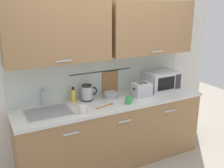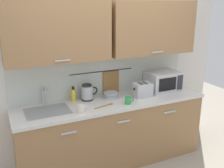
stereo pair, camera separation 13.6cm
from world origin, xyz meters
name	(u,v)px [view 1 (the left image)]	position (x,y,z in m)	size (l,w,h in m)	color
counter_unit	(112,132)	(-0.01, 0.30, 0.46)	(2.53, 0.64, 0.90)	#997047
back_wall_assembly	(105,51)	(0.00, 0.53, 1.52)	(3.70, 0.41, 2.50)	silver
sink_faucet	(43,95)	(-0.84, 0.53, 1.04)	(0.09, 0.17, 0.22)	#B2B5BA
microwave	(161,80)	(0.85, 0.41, 1.04)	(0.46, 0.35, 0.27)	silver
electric_kettle	(87,93)	(-0.28, 0.48, 1.00)	(0.23, 0.16, 0.21)	black
dish_soap_bottle	(73,95)	(-0.46, 0.51, 0.99)	(0.06, 0.06, 0.20)	yellow
mug_near_sink	(83,109)	(-0.49, 0.11, 0.95)	(0.12, 0.08, 0.09)	silver
mixing_bowl	(111,95)	(0.03, 0.41, 0.94)	(0.21, 0.21, 0.08)	#A5ADB7
toaster	(142,89)	(0.44, 0.28, 1.00)	(0.26, 0.17, 0.19)	#B7BABF
mug_by_kettle	(129,100)	(0.13, 0.12, 0.95)	(0.12, 0.08, 0.09)	green
wooden_spoon	(107,105)	(-0.15, 0.18, 0.91)	(0.27, 0.09, 0.01)	#9E7042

